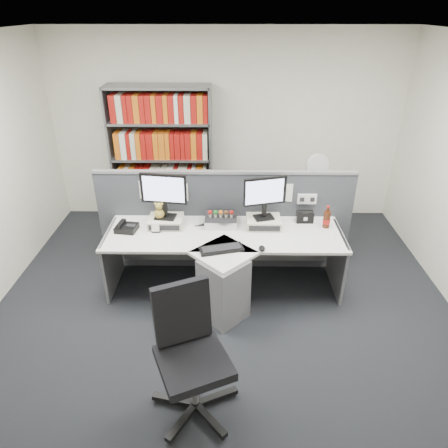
{
  "coord_description": "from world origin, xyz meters",
  "views": [
    {
      "loc": [
        0.05,
        -3.04,
        2.92
      ],
      "look_at": [
        0.0,
        0.65,
        0.92
      ],
      "focal_mm": 32.49,
      "sensor_mm": 36.0,
      "label": 1
    }
  ],
  "objects_px": {
    "desk": "(224,264)",
    "office_chair": "(190,350)",
    "desk_phone": "(126,227)",
    "filing_cabinet": "(311,215)",
    "keyboard": "(221,249)",
    "speaker": "(305,217)",
    "cola_bottle": "(327,219)",
    "desktop_pc": "(221,220)",
    "desk_calendar": "(156,228)",
    "desk_fan": "(317,168)",
    "monitor_left": "(164,192)",
    "mouse": "(262,248)",
    "shelving_unit": "(162,160)",
    "monitor_right": "(265,194)"
  },
  "relations": [
    {
      "from": "speaker",
      "to": "cola_bottle",
      "type": "bearing_deg",
      "value": -30.0
    },
    {
      "from": "keyboard",
      "to": "office_chair",
      "type": "height_order",
      "value": "office_chair"
    },
    {
      "from": "desk",
      "to": "desk_calendar",
      "type": "bearing_deg",
      "value": 162.54
    },
    {
      "from": "desktop_pc",
      "to": "keyboard",
      "type": "relative_size",
      "value": 0.75
    },
    {
      "from": "desk_calendar",
      "to": "shelving_unit",
      "type": "relative_size",
      "value": 0.06
    },
    {
      "from": "monitor_left",
      "to": "desktop_pc",
      "type": "distance_m",
      "value": 0.72
    },
    {
      "from": "speaker",
      "to": "office_chair",
      "type": "xyz_separation_m",
      "value": [
        -1.17,
        -1.85,
        -0.21
      ]
    },
    {
      "from": "keyboard",
      "to": "shelving_unit",
      "type": "xyz_separation_m",
      "value": [
        -0.88,
        1.98,
        0.24
      ]
    },
    {
      "from": "desk",
      "to": "desk_calendar",
      "type": "height_order",
      "value": "desk_calendar"
    },
    {
      "from": "shelving_unit",
      "to": "desk_calendar",
      "type": "bearing_deg",
      "value": -84.7
    },
    {
      "from": "desk_phone",
      "to": "desk_fan",
      "type": "distance_m",
      "value": 2.57
    },
    {
      "from": "keyboard",
      "to": "filing_cabinet",
      "type": "height_order",
      "value": "keyboard"
    },
    {
      "from": "mouse",
      "to": "office_chair",
      "type": "xyz_separation_m",
      "value": [
        -0.64,
        -1.23,
        -0.16
      ]
    },
    {
      "from": "cola_bottle",
      "to": "filing_cabinet",
      "type": "distance_m",
      "value": 1.13
    },
    {
      "from": "mouse",
      "to": "desk_fan",
      "type": "xyz_separation_m",
      "value": [
        0.81,
        1.52,
        0.29
      ]
    },
    {
      "from": "cola_bottle",
      "to": "shelving_unit",
      "type": "distance_m",
      "value": 2.53
    },
    {
      "from": "keyboard",
      "to": "desk_calendar",
      "type": "height_order",
      "value": "desk_calendar"
    },
    {
      "from": "keyboard",
      "to": "speaker",
      "type": "xyz_separation_m",
      "value": [
        0.94,
        0.63,
        0.05
      ]
    },
    {
      "from": "desk_phone",
      "to": "filing_cabinet",
      "type": "xyz_separation_m",
      "value": [
        2.28,
        1.14,
        -0.41
      ]
    },
    {
      "from": "shelving_unit",
      "to": "speaker",
      "type": "bearing_deg",
      "value": -36.65
    },
    {
      "from": "desktop_pc",
      "to": "desk_calendar",
      "type": "xyz_separation_m",
      "value": [
        -0.71,
        -0.19,
        0.0
      ]
    },
    {
      "from": "monitor_right",
      "to": "desk_fan",
      "type": "distance_m",
      "value": 1.27
    },
    {
      "from": "monitor_right",
      "to": "office_chair",
      "type": "xyz_separation_m",
      "value": [
        -0.69,
        -1.74,
        -0.53
      ]
    },
    {
      "from": "monitor_left",
      "to": "desk_calendar",
      "type": "relative_size",
      "value": 4.54
    },
    {
      "from": "monitor_left",
      "to": "office_chair",
      "type": "height_order",
      "value": "monitor_left"
    },
    {
      "from": "desk",
      "to": "office_chair",
      "type": "bearing_deg",
      "value": -100.34
    },
    {
      "from": "shelving_unit",
      "to": "desk_fan",
      "type": "bearing_deg",
      "value": -12.07
    },
    {
      "from": "monitor_left",
      "to": "cola_bottle",
      "type": "relative_size",
      "value": 1.98
    },
    {
      "from": "desk",
      "to": "speaker",
      "type": "xyz_separation_m",
      "value": [
        0.92,
        0.49,
        0.33
      ]
    },
    {
      "from": "desk_fan",
      "to": "desk_phone",
      "type": "bearing_deg",
      "value": -153.53
    },
    {
      "from": "desk",
      "to": "desk_phone",
      "type": "relative_size",
      "value": 10.33
    },
    {
      "from": "monitor_left",
      "to": "office_chair",
      "type": "relative_size",
      "value": 0.48
    },
    {
      "from": "monitor_left",
      "to": "desktop_pc",
      "type": "xyz_separation_m",
      "value": [
        0.62,
        0.05,
        -0.36
      ]
    },
    {
      "from": "office_chair",
      "to": "desk",
      "type": "bearing_deg",
      "value": 79.66
    },
    {
      "from": "monitor_right",
      "to": "mouse",
      "type": "xyz_separation_m",
      "value": [
        -0.05,
        -0.51,
        -0.37
      ]
    },
    {
      "from": "monitor_right",
      "to": "filing_cabinet",
      "type": "bearing_deg",
      "value": 53.19
    },
    {
      "from": "desktop_pc",
      "to": "shelving_unit",
      "type": "xyz_separation_m",
      "value": [
        -0.86,
        1.42,
        0.21
      ]
    },
    {
      "from": "monitor_left",
      "to": "mouse",
      "type": "bearing_deg",
      "value": -25.88
    },
    {
      "from": "desk_fan",
      "to": "speaker",
      "type": "bearing_deg",
      "value": -107.19
    },
    {
      "from": "desktop_pc",
      "to": "speaker",
      "type": "distance_m",
      "value": 0.96
    },
    {
      "from": "monitor_right",
      "to": "speaker",
      "type": "distance_m",
      "value": 0.59
    },
    {
      "from": "desk",
      "to": "desk_fan",
      "type": "xyz_separation_m",
      "value": [
        1.2,
        1.4,
        0.58
      ]
    },
    {
      "from": "desktop_pc",
      "to": "keyboard",
      "type": "distance_m",
      "value": 0.57
    },
    {
      "from": "desk_calendar",
      "to": "speaker",
      "type": "xyz_separation_m",
      "value": [
        1.67,
        0.26,
        0.01
      ]
    },
    {
      "from": "monitor_left",
      "to": "filing_cabinet",
      "type": "height_order",
      "value": "monitor_left"
    },
    {
      "from": "desk_phone",
      "to": "cola_bottle",
      "type": "bearing_deg",
      "value": 2.71
    },
    {
      "from": "shelving_unit",
      "to": "office_chair",
      "type": "distance_m",
      "value": 3.29
    },
    {
      "from": "desk_calendar",
      "to": "desk_fan",
      "type": "xyz_separation_m",
      "value": [
        1.95,
        1.16,
        0.26
      ]
    },
    {
      "from": "speaker",
      "to": "monitor_left",
      "type": "bearing_deg",
      "value": -175.99
    },
    {
      "from": "desk_phone",
      "to": "filing_cabinet",
      "type": "height_order",
      "value": "desk_phone"
    }
  ]
}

